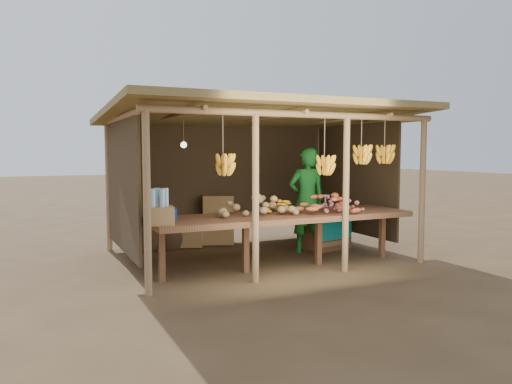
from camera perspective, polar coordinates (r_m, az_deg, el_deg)
name	(u,v)px	position (r m, az deg, el deg)	size (l,w,h in m)	color
ground	(256,256)	(8.23, 0.00, -7.31)	(60.00, 60.00, 0.00)	brown
stall_structure	(261,139)	(7.92, 0.61, 6.05)	(4.70, 3.50, 2.43)	#98744E
counter	(283,218)	(7.26, 3.15, -3.01)	(3.90, 1.05, 0.80)	brown
potato_heap	(254,202)	(7.13, -0.23, -1.14)	(1.11, 0.67, 0.37)	#98784E
sweet_potato_heap	(328,202)	(7.32, 8.26, -1.11)	(0.87, 0.52, 0.35)	#BC5330
onion_heap	(340,200)	(7.60, 9.58, -0.93)	(0.69, 0.41, 0.35)	#C35F64
banana_pile	(279,201)	(7.47, 2.62, -0.99)	(0.52, 0.31, 0.34)	yellow
tomato_basin	(160,213)	(6.70, -10.90, -2.38)	(0.45, 0.45, 0.23)	navy
bottle_box	(159,211)	(6.29, -11.07, -2.12)	(0.40, 0.34, 0.46)	olive
vendor	(307,200)	(8.49, 5.83, -0.92)	(0.64, 0.42, 1.77)	#186F23
tarp_crate	(324,226)	(8.89, 7.81, -3.84)	(0.95, 0.86, 0.97)	brown
carton_stack	(208,224)	(9.11, -5.48, -3.65)	(1.30, 0.63, 0.89)	olive
burlap_sacks	(159,235)	(8.81, -10.98, -4.90)	(0.83, 0.43, 0.59)	#453420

